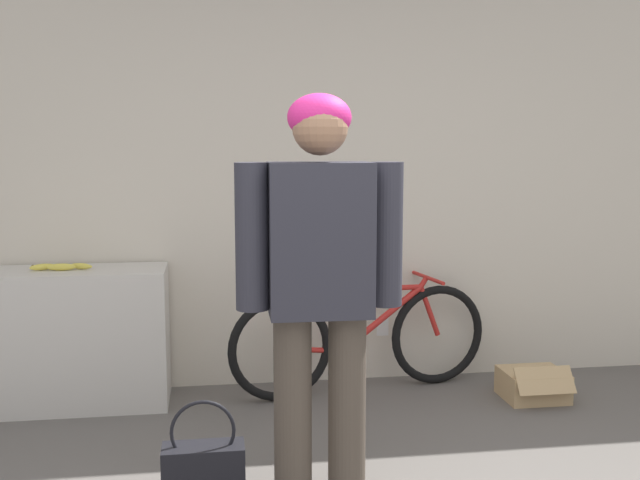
# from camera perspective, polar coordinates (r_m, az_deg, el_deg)

# --- Properties ---
(wall_back) EXTENTS (8.00, 0.07, 2.60)m
(wall_back) POSITION_cam_1_polar(r_m,az_deg,el_deg) (4.85, -1.53, 4.18)
(wall_back) COLOR beige
(wall_back) RESTS_ON ground_plane
(side_shelf) EXTENTS (1.04, 0.46, 0.83)m
(side_shelf) POSITION_cam_1_polar(r_m,az_deg,el_deg) (4.74, -17.88, -7.11)
(side_shelf) COLOR beige
(side_shelf) RESTS_ON ground_plane
(person) EXTENTS (0.71, 0.27, 1.78)m
(person) POSITION_cam_1_polar(r_m,az_deg,el_deg) (3.14, -0.00, -2.30)
(person) COLOR #4C4238
(person) RESTS_ON ground_plane
(bicycle) EXTENTS (1.71, 0.48, 0.73)m
(bicycle) POSITION_cam_1_polar(r_m,az_deg,el_deg) (4.77, 3.18, -7.49)
(bicycle) COLOR black
(bicycle) RESTS_ON ground_plane
(banana) EXTENTS (0.37, 0.10, 0.04)m
(banana) POSITION_cam_1_polar(r_m,az_deg,el_deg) (4.66, -19.16, -1.94)
(banana) COLOR #EAD64C
(banana) RESTS_ON side_shelf
(handbag) EXTENTS (0.36, 0.16, 0.48)m
(handbag) POSITION_cam_1_polar(r_m,az_deg,el_deg) (3.45, -8.86, -17.05)
(handbag) COLOR black
(handbag) RESTS_ON ground_plane
(cardboard_box) EXTENTS (0.38, 0.38, 0.24)m
(cardboard_box) POSITION_cam_1_polar(r_m,az_deg,el_deg) (4.89, 15.93, -10.54)
(cardboard_box) COLOR tan
(cardboard_box) RESTS_ON ground_plane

